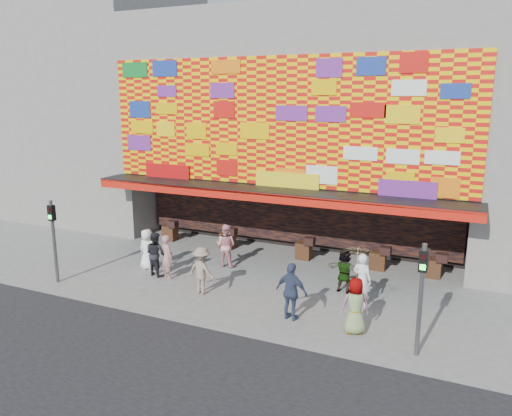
% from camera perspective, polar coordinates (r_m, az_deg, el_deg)
% --- Properties ---
extents(ground, '(90.00, 90.00, 0.00)m').
position_cam_1_polar(ground, '(17.02, -2.96, -9.90)').
color(ground, slate).
rests_on(ground, ground).
extents(road_strip, '(30.00, 8.00, 0.02)m').
position_cam_1_polar(road_strip, '(12.29, -17.98, -20.13)').
color(road_strip, black).
rests_on(road_strip, ground).
extents(shop_building, '(15.20, 9.40, 10.00)m').
position_cam_1_polar(shop_building, '(23.29, 6.32, 9.47)').
color(shop_building, gray).
rests_on(shop_building, ground).
extents(neighbor_left, '(11.00, 8.00, 12.00)m').
position_cam_1_polar(neighbor_left, '(29.86, -18.65, 11.09)').
color(neighbor_left, gray).
rests_on(neighbor_left, ground).
extents(signal_left, '(0.22, 0.20, 3.00)m').
position_cam_1_polar(signal_left, '(18.93, -22.15, -2.55)').
color(signal_left, '#59595B').
rests_on(signal_left, ground).
extents(signal_right, '(0.22, 0.20, 3.00)m').
position_cam_1_polar(signal_right, '(13.31, 18.38, -8.59)').
color(signal_right, '#59595B').
rests_on(signal_right, ground).
extents(ped_a, '(0.81, 0.57, 1.58)m').
position_cam_1_polar(ped_a, '(19.57, -12.31, -4.65)').
color(ped_a, white).
rests_on(ped_a, ground).
extents(ped_b, '(0.71, 0.64, 1.64)m').
position_cam_1_polar(ped_b, '(18.47, -10.12, -5.52)').
color(ped_b, tan).
rests_on(ped_b, ground).
extents(ped_c, '(0.93, 0.80, 1.65)m').
position_cam_1_polar(ped_c, '(18.88, -11.41, -5.15)').
color(ped_c, black).
rests_on(ped_c, ground).
extents(ped_d, '(1.14, 0.77, 1.62)m').
position_cam_1_polar(ped_d, '(16.94, -6.20, -7.12)').
color(ped_d, gray).
rests_on(ped_d, ground).
extents(ped_e, '(1.09, 0.60, 1.76)m').
position_cam_1_polar(ped_e, '(14.99, 4.09, -9.51)').
color(ped_e, '#36425F').
rests_on(ped_e, ground).
extents(ped_f, '(1.45, 0.69, 1.50)m').
position_cam_1_polar(ped_f, '(17.26, 10.11, -7.09)').
color(ped_f, gray).
rests_on(ped_f, ground).
extents(ped_g, '(0.94, 0.80, 1.63)m').
position_cam_1_polar(ped_g, '(14.44, 11.28, -10.92)').
color(ped_g, gray).
rests_on(ped_g, ground).
extents(ped_h, '(0.72, 0.57, 1.73)m').
position_cam_1_polar(ped_h, '(16.25, 12.01, -8.02)').
color(ped_h, white).
rests_on(ped_h, ground).
extents(ped_i, '(0.82, 0.64, 1.69)m').
position_cam_1_polar(ped_i, '(19.49, -3.46, -4.27)').
color(ped_i, pink).
rests_on(ped_i, ground).
extents(parasol, '(1.08, 1.10, 1.78)m').
position_cam_1_polar(parasol, '(13.98, 11.52, -6.05)').
color(parasol, '#F2E898').
rests_on(parasol, ground).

